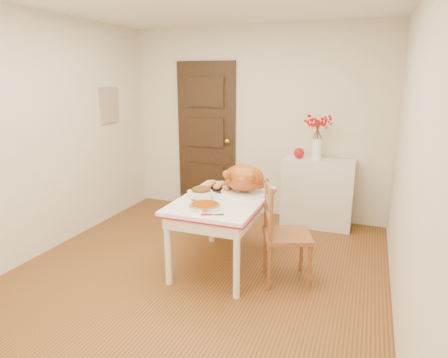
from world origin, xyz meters
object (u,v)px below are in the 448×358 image
at_px(kitchen_table, 222,232).
at_px(chair_oak, 287,233).
at_px(turkey_platter, 244,180).
at_px(pumpkin_pie, 205,205).
at_px(sideboard, 317,193).

bearing_deg(kitchen_table, chair_oak, -5.37).
xyz_separation_m(turkey_platter, pumpkin_pie, (-0.19, -0.55, -0.12)).
distance_m(sideboard, pumpkin_pie, 1.97).
relative_size(turkey_platter, pumpkin_pie, 1.71).
height_order(sideboard, turkey_platter, turkey_platter).
bearing_deg(turkey_platter, chair_oak, -31.52).
xyz_separation_m(chair_oak, pumpkin_pie, (-0.70, -0.27, 0.27)).
xyz_separation_m(kitchen_table, chair_oak, (0.66, -0.06, 0.11)).
bearing_deg(kitchen_table, sideboard, 63.43).
bearing_deg(turkey_platter, pumpkin_pie, -112.36).
relative_size(kitchen_table, chair_oak, 1.26).
bearing_deg(pumpkin_pie, chair_oak, 21.15).
bearing_deg(chair_oak, pumpkin_pie, 90.18).
bearing_deg(pumpkin_pie, kitchen_table, 83.14).
xyz_separation_m(chair_oak, turkey_platter, (-0.51, 0.28, 0.39)).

